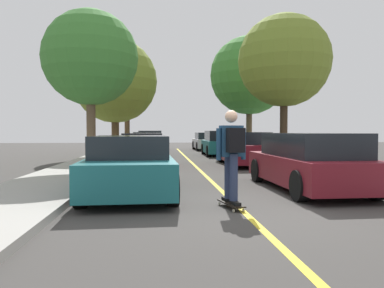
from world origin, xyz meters
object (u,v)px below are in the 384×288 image
street_tree_right_near (249,76)px  street_tree_left_far (127,99)px  parked_car_left_near (143,150)px  skateboard (231,204)px  parked_car_left_nearest (131,165)px  skateboarder (232,150)px  parked_car_right_far (221,143)px  street_tree_right_nearest (284,61)px  parked_car_right_farthest (207,141)px  parked_car_right_near (245,149)px  street_tree_left_nearest (90,58)px  street_tree_left_near (115,81)px  parked_car_left_far (148,144)px  parked_car_left_farthest (150,140)px  parked_car_right_nearest (309,162)px

street_tree_right_near → street_tree_left_far: bearing=140.5°
parked_car_left_near → skateboard: (1.96, -8.56, -0.57)m
parked_car_left_nearest → parked_car_left_near: parked_car_left_near is taller
skateboarder → skateboard: bearing=102.2°
street_tree_left_far → parked_car_right_far: bearing=-45.9°
street_tree_right_nearest → parked_car_right_farthest: bearing=97.4°
parked_car_right_near → parked_car_left_near: bearing=-178.8°
parked_car_left_nearest → street_tree_right_nearest: street_tree_right_nearest is taller
skateboard → parked_car_left_nearest: bearing=136.8°
parked_car_right_far → parked_car_right_farthest: 6.43m
street_tree_left_nearest → street_tree_left_near: street_tree_left_near is taller
parked_car_left_far → street_tree_left_far: (-1.66, 5.53, 3.11)m
parked_car_left_far → street_tree_left_near: (-1.66, -2.07, 3.39)m
street_tree_left_far → skateboard: 21.70m
parked_car_left_farthest → street_tree_left_nearest: street_tree_left_nearest is taller
street_tree_left_far → skateboard: street_tree_left_far is taller
parked_car_left_near → street_tree_left_nearest: street_tree_left_nearest is taller
parked_car_left_farthest → street_tree_right_near: bearing=-50.1°
parked_car_right_far → street_tree_left_near: (-5.91, -1.50, 3.36)m
parked_car_right_near → street_tree_left_nearest: bearing=-158.0°
street_tree_left_far → street_tree_right_near: 9.85m
parked_car_left_far → street_tree_left_far: size_ratio=0.89×
skateboard → parked_car_right_far: bearing=81.3°
parked_car_right_near → parked_car_left_far: bearing=121.7°
parked_car_right_farthest → street_tree_left_nearest: 16.57m
street_tree_left_near → parked_car_right_far: bearing=14.2°
parked_car_right_nearest → street_tree_right_near: 13.54m
parked_car_left_farthest → parked_car_right_farthest: 4.29m
parked_car_right_far → street_tree_right_near: street_tree_right_near is taller
parked_car_left_far → street_tree_right_nearest: (5.91, -6.83, 3.70)m
street_tree_left_near → skateboard: street_tree_left_near is taller
parked_car_left_near → parked_car_right_far: (4.26, 6.40, 0.05)m
skateboard → parked_car_left_far: bearing=97.2°
parked_car_left_farthest → parked_car_left_nearest: bearing=-90.0°
street_tree_right_nearest → parked_car_right_near: bearing=-178.0°
parked_car_left_farthest → parked_car_right_far: (4.26, -6.94, -0.01)m
parked_car_left_far → skateboarder: size_ratio=2.74×
parked_car_left_near → street_tree_left_near: size_ratio=0.66×
parked_car_left_nearest → parked_car_right_farthest: same height
parked_car_left_near → skateboarder: bearing=-77.1°
parked_car_left_farthest → street_tree_right_near: size_ratio=0.69×
street_tree_left_nearest → skateboard: (3.62, -6.26, -3.81)m
street_tree_left_near → street_tree_right_nearest: size_ratio=0.99×
street_tree_right_nearest → street_tree_right_near: size_ratio=0.91×
parked_car_right_near → street_tree_right_near: street_tree_right_near is taller
parked_car_left_near → street_tree_right_nearest: size_ratio=0.66×
parked_car_right_nearest → street_tree_left_far: size_ratio=0.85×
street_tree_left_nearest → street_tree_right_near: 11.46m
parked_car_left_nearest → street_tree_left_far: 19.55m
street_tree_left_far → street_tree_right_nearest: street_tree_right_nearest is taller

